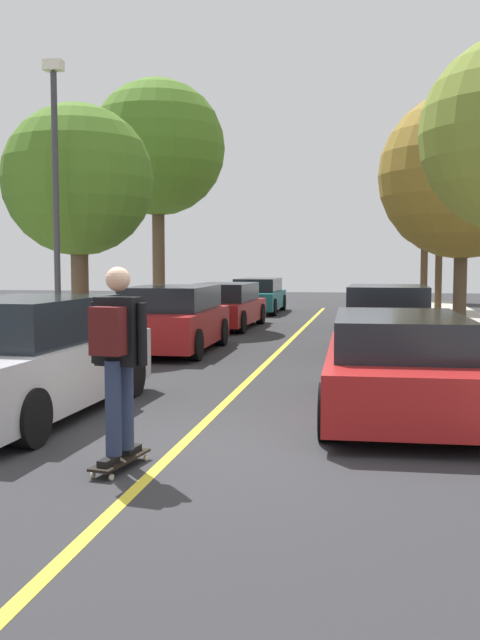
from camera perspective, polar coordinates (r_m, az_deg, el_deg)
ground at (r=7.72m, az=-4.96°, el=-10.10°), size 80.00×80.00×0.00m
center_line at (r=11.55m, az=0.28°, el=-5.16°), size 0.12×39.20×0.01m
parked_car_left_nearest at (r=9.62m, az=-16.46°, el=-2.99°), size 2.01×4.47×1.50m
parked_car_left_near at (r=15.91m, az=-5.47°, el=0.07°), size 2.01×4.12×1.43m
parked_car_left_far at (r=21.60m, az=-1.25°, el=1.12°), size 1.96×4.62×1.33m
parked_car_left_farthest at (r=28.06m, az=1.43°, el=1.94°), size 1.84×4.56×1.33m
parked_car_right_nearest at (r=9.56m, az=12.35°, el=-3.42°), size 2.00×4.67×1.29m
parked_car_right_near at (r=15.81m, az=11.54°, el=-0.05°), size 2.01×4.40×1.46m
parked_car_right_far at (r=21.42m, az=11.21°, el=0.93°), size 1.92×4.37×1.27m
street_tree_left_nearest at (r=16.81m, az=-12.61°, el=10.60°), size 3.36×3.36×5.32m
street_tree_left_near at (r=22.79m, az=-6.49°, el=13.26°), size 4.11×4.11×7.35m
street_tree_right_near at (r=21.88m, az=17.11°, el=10.80°), size 4.74×4.74×6.65m
street_tree_right_far at (r=28.70m, az=15.49°, el=10.14°), size 3.97×3.97×6.68m
street_tree_right_farthest at (r=36.35m, az=14.36°, el=8.06°), size 3.06×3.06×5.68m
fire_hydrant at (r=16.26m, az=-10.70°, el=-0.69°), size 0.20×0.20×0.70m
streetlamp at (r=14.73m, az=-14.29°, el=9.99°), size 0.36×0.24×5.68m
skateboard at (r=7.07m, az=-9.39°, el=-10.82°), size 0.35×0.86×0.10m
skateboarder at (r=6.83m, az=-9.64°, el=-2.38°), size 0.59×0.71×1.81m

